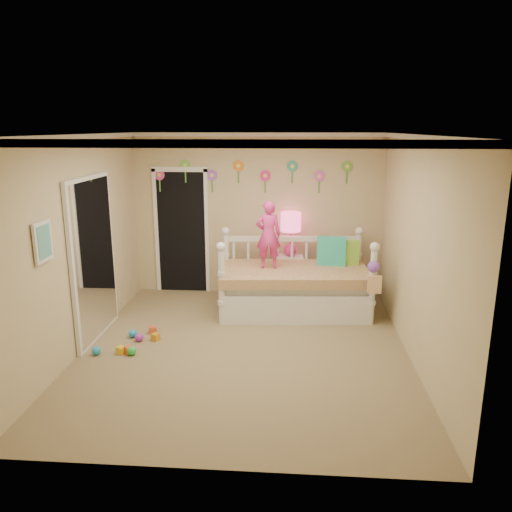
# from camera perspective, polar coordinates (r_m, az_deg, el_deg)

# --- Properties ---
(floor) EXTENTS (4.00, 4.50, 0.01)m
(floor) POSITION_cam_1_polar(r_m,az_deg,el_deg) (6.29, -1.34, -10.66)
(floor) COLOR #7F684C
(floor) RESTS_ON ground
(ceiling) EXTENTS (4.00, 4.50, 0.01)m
(ceiling) POSITION_cam_1_polar(r_m,az_deg,el_deg) (5.70, -1.50, 13.73)
(ceiling) COLOR white
(ceiling) RESTS_ON floor
(back_wall) EXTENTS (4.00, 0.01, 2.60)m
(back_wall) POSITION_cam_1_polar(r_m,az_deg,el_deg) (8.06, 0.17, 4.67)
(back_wall) COLOR tan
(back_wall) RESTS_ON floor
(left_wall) EXTENTS (0.01, 4.50, 2.60)m
(left_wall) POSITION_cam_1_polar(r_m,az_deg,el_deg) (6.37, -19.61, 1.18)
(left_wall) COLOR tan
(left_wall) RESTS_ON floor
(right_wall) EXTENTS (0.01, 4.50, 2.60)m
(right_wall) POSITION_cam_1_polar(r_m,az_deg,el_deg) (6.01, 17.94, 0.54)
(right_wall) COLOR tan
(right_wall) RESTS_ON floor
(crown_molding) EXTENTS (4.00, 4.50, 0.06)m
(crown_molding) POSITION_cam_1_polar(r_m,az_deg,el_deg) (5.70, -1.49, 13.43)
(crown_molding) COLOR white
(crown_molding) RESTS_ON ceiling
(daybed) EXTENTS (2.28, 1.34, 1.20)m
(daybed) POSITION_cam_1_polar(r_m,az_deg,el_deg) (7.37, 4.41, -1.92)
(daybed) COLOR white
(daybed) RESTS_ON floor
(pillow_turquoise) EXTENTS (0.44, 0.20, 0.43)m
(pillow_turquoise) POSITION_cam_1_polar(r_m,az_deg,el_deg) (7.55, 8.64, 0.57)
(pillow_turquoise) COLOR #25BB96
(pillow_turquoise) RESTS_ON daybed
(pillow_lime) EXTENTS (0.41, 0.22, 0.37)m
(pillow_lime) POSITION_cam_1_polar(r_m,az_deg,el_deg) (7.62, 10.22, 0.38)
(pillow_lime) COLOR #93D942
(pillow_lime) RESTS_ON daybed
(child) EXTENTS (0.38, 0.27, 1.00)m
(child) POSITION_cam_1_polar(r_m,az_deg,el_deg) (7.24, 1.43, 2.44)
(child) COLOR #F53798
(child) RESTS_ON daybed
(nightstand) EXTENTS (0.43, 0.34, 0.68)m
(nightstand) POSITION_cam_1_polar(r_m,az_deg,el_deg) (8.08, 3.89, -2.32)
(nightstand) COLOR white
(nightstand) RESTS_ON floor
(table_lamp) EXTENTS (0.32, 0.32, 0.70)m
(table_lamp) POSITION_cam_1_polar(r_m,az_deg,el_deg) (7.89, 3.99, 3.30)
(table_lamp) COLOR #EA1F82
(table_lamp) RESTS_ON nightstand
(closet_doorway) EXTENTS (0.90, 0.04, 2.07)m
(closet_doorway) POSITION_cam_1_polar(r_m,az_deg,el_deg) (8.27, -8.52, 2.91)
(closet_doorway) COLOR black
(closet_doorway) RESTS_ON back_wall
(flower_decals) EXTENTS (3.40, 0.02, 0.50)m
(flower_decals) POSITION_cam_1_polar(r_m,az_deg,el_deg) (7.97, -0.49, 9.21)
(flower_decals) COLOR #B2668C
(flower_decals) RESTS_ON back_wall
(mirror_closet) EXTENTS (0.07, 1.30, 2.10)m
(mirror_closet) POSITION_cam_1_polar(r_m,az_deg,el_deg) (6.68, -18.10, -0.31)
(mirror_closet) COLOR white
(mirror_closet) RESTS_ON left_wall
(wall_picture) EXTENTS (0.05, 0.34, 0.42)m
(wall_picture) POSITION_cam_1_polar(r_m,az_deg,el_deg) (5.52, -23.23, 1.53)
(wall_picture) COLOR white
(wall_picture) RESTS_ON left_wall
(hanging_bag) EXTENTS (0.20, 0.16, 0.36)m
(hanging_bag) POSITION_cam_1_polar(r_m,az_deg,el_deg) (6.83, 13.27, -2.48)
(hanging_bag) COLOR beige
(hanging_bag) RESTS_ON daybed
(toy_scatter) EXTENTS (1.21, 1.50, 0.11)m
(toy_scatter) POSITION_cam_1_polar(r_m,az_deg,el_deg) (6.40, -14.73, -10.18)
(toy_scatter) COLOR #996666
(toy_scatter) RESTS_ON floor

